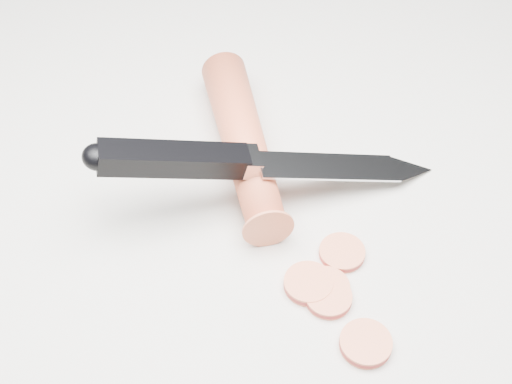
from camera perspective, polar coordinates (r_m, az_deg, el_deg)
ground at (r=0.54m, az=3.64°, el=-1.96°), size 2.40×2.40×0.00m
carrot at (r=0.57m, az=-1.01°, el=4.10°), size 0.10×0.18×0.03m
carrot_slice_0 at (r=0.50m, az=5.62°, el=-7.64°), size 0.03×0.03×0.01m
carrot_slice_1 at (r=0.52m, az=6.90°, el=-4.83°), size 0.03×0.03×0.01m
carrot_slice_2 at (r=0.50m, az=4.21°, el=-7.32°), size 0.03×0.03×0.01m
carrot_slice_3 at (r=0.48m, az=8.77°, el=-11.88°), size 0.03×0.03×0.01m
carrot_slice_4 at (r=0.50m, az=5.82°, el=-8.41°), size 0.03×0.03×0.01m
kitchen_knife at (r=0.53m, az=1.16°, el=2.68°), size 0.26×0.12×0.08m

